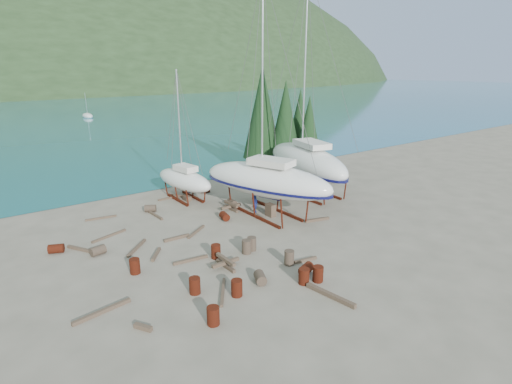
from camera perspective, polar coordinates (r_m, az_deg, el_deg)
ground at (r=27.29m, az=0.53°, el=-6.73°), size 600.00×600.00×0.00m
far_house_right at (r=214.77m, az=-25.41°, el=13.47°), size 6.60×5.60×5.60m
cypress_near_right at (r=42.48m, az=4.20°, el=10.04°), size 3.60×3.60×10.00m
cypress_mid_right at (r=42.14m, az=7.53°, el=8.68°), size 3.06×3.06×8.50m
cypress_back_left at (r=42.97m, az=0.90°, el=11.33°), size 4.14×4.14×11.50m
cypress_far_right at (r=45.28m, az=6.26°, el=9.69°), size 3.24×3.24×9.00m
moored_boat_mid at (r=103.48m, az=-22.93°, el=9.98°), size 2.00×5.00×6.05m
large_sailboat_near at (r=30.93m, az=1.51°, el=1.76°), size 6.82×11.61×17.59m
large_sailboat_far at (r=36.41m, az=7.22°, el=4.43°), size 6.21×12.48×18.96m
small_sailboat_shore at (r=35.35m, az=-10.21°, el=1.77°), size 3.23×7.15×11.04m
worker at (r=32.01m, az=-0.12°, el=-1.40°), size 0.58×0.72×1.71m
drum_0 at (r=21.23m, az=-8.74°, el=-13.08°), size 0.58×0.58×0.88m
drum_1 at (r=22.00m, az=0.61°, el=-12.15°), size 0.90×1.04×0.58m
drum_2 at (r=28.18m, az=-26.65°, el=-7.24°), size 1.04×0.88×0.58m
drum_3 at (r=20.83m, az=-2.76°, el=-13.53°), size 0.58×0.58×0.88m
drum_4 at (r=37.47m, az=-7.33°, el=0.35°), size 1.01×0.81×0.58m
drum_5 at (r=25.14m, az=-1.36°, el=-7.82°), size 0.58×0.58×0.88m
drum_6 at (r=30.61m, az=-4.52°, el=-3.46°), size 0.74×0.98×0.58m
drum_7 at (r=22.32m, az=8.85°, el=-11.48°), size 0.58×0.58×0.88m
drum_8 at (r=23.84m, az=-16.92°, el=-10.10°), size 0.58×0.58×0.88m
drum_9 at (r=33.32m, az=-14.86°, el=-2.26°), size 1.05×0.96×0.58m
drum_10 at (r=21.99m, az=6.87°, el=-11.86°), size 0.58×0.58×0.88m
drum_11 at (r=33.56m, az=-3.45°, el=-1.56°), size 0.64×0.92×0.58m
drum_12 at (r=23.04m, az=7.17°, el=-10.85°), size 1.03×0.85×0.58m
drum_13 at (r=18.89m, az=-6.13°, el=-17.17°), size 0.58×0.58×0.88m
drum_14 at (r=24.65m, az=-5.75°, el=-8.45°), size 0.58×0.58×0.88m
drum_15 at (r=26.85m, az=-21.66°, el=-7.78°), size 0.97×0.73×0.58m
drum_16 at (r=25.54m, az=-0.62°, el=-7.40°), size 0.58×0.58×0.88m
drum_17 at (r=23.86m, az=4.76°, el=-9.32°), size 0.58×0.58×0.88m
timber_0 at (r=33.01m, az=-21.27°, el=-3.48°), size 2.27×0.53×0.14m
timber_1 at (r=30.72m, az=8.73°, el=-3.93°), size 2.02×0.73×0.19m
timber_2 at (r=27.89m, az=-23.64°, el=-7.52°), size 1.34×2.12×0.19m
timber_3 at (r=21.27m, az=-4.75°, el=-14.01°), size 1.63×2.23×0.15m
timber_4 at (r=25.74m, az=-14.09°, el=-8.62°), size 1.19×1.46×0.17m
timber_6 at (r=36.65m, az=-11.05°, el=-0.54°), size 1.12×1.48×0.19m
timber_7 at (r=24.47m, az=7.08°, el=-9.62°), size 1.55×0.44×0.17m
timber_8 at (r=27.76m, az=-11.26°, el=-6.44°), size 1.83×0.25×0.19m
timber_9 at (r=36.27m, az=-12.27°, el=-0.84°), size 2.14×0.18×0.15m
timber_10 at (r=32.55m, az=-14.41°, el=-3.09°), size 0.31×2.88×0.16m
timber_11 at (r=28.58m, az=-8.53°, el=-5.62°), size 2.02×1.43×0.15m
timber_12 at (r=24.62m, az=-9.33°, el=-9.55°), size 2.18×0.45×0.17m
timber_13 at (r=19.34m, az=-15.83°, el=-18.10°), size 0.65×0.88×0.22m
timber_14 at (r=21.00m, az=-21.11°, el=-15.64°), size 2.85×0.61×0.18m
timber_15 at (r=29.39m, az=-20.23°, el=-5.89°), size 2.60×0.97×0.15m
timber_16 at (r=21.18m, az=10.58°, el=-14.29°), size 0.63×2.91×0.23m
timber_17 at (r=26.96m, az=-16.67°, el=-7.63°), size 1.93×1.90×0.16m
timber_pile_fore at (r=23.59m, az=-4.36°, el=-10.02°), size 1.80×1.80×0.60m
timber_pile_aft at (r=32.69m, az=-3.60°, el=-2.06°), size 1.80×1.80×0.60m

